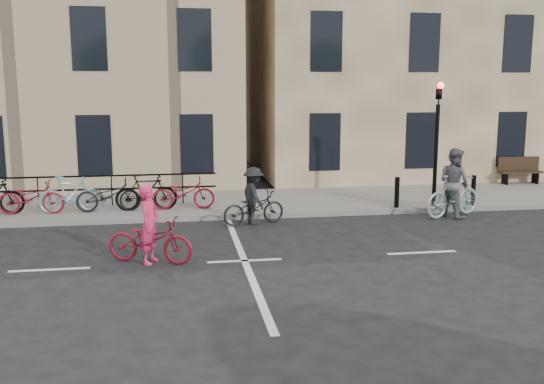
{
  "coord_description": "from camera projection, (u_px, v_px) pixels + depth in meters",
  "views": [
    {
      "loc": [
        -1.41,
        -12.42,
        3.72
      ],
      "look_at": [
        0.94,
        2.12,
        1.1
      ],
      "focal_mm": 40.0,
      "sensor_mm": 36.0,
      "label": 1
    }
  ],
  "objects": [
    {
      "name": "bollard_west",
      "position": [
        473.0,
        190.0,
        18.14
      ],
      "size": [
        0.14,
        0.14,
        0.9
      ],
      "primitive_type": "cylinder",
      "color": "black",
      "rests_on": "sidewalk"
    },
    {
      "name": "ground",
      "position": [
        244.0,
        261.0,
        12.95
      ],
      "size": [
        120.0,
        120.0,
        0.0
      ],
      "primitive_type": "plane",
      "color": "black",
      "rests_on": "ground"
    },
    {
      "name": "bollard_east",
      "position": [
        397.0,
        192.0,
        17.76
      ],
      "size": [
        0.14,
        0.14,
        0.9
      ],
      "primitive_type": "cylinder",
      "color": "black",
      "rests_on": "sidewalk"
    },
    {
      "name": "parked_bikes",
      "position": [
        70.0,
        195.0,
        17.05
      ],
      "size": [
        8.3,
        1.23,
        1.05
      ],
      "color": "black",
      "rests_on": "sidewalk"
    },
    {
      "name": "cyclist_grey",
      "position": [
        454.0,
        189.0,
        17.13
      ],
      "size": [
        2.1,
        1.3,
        1.97
      ],
      "rotation": [
        0.0,
        0.0,
        1.96
      ],
      "color": "#82A4AA",
      "rests_on": "ground"
    },
    {
      "name": "sidewalk",
      "position": [
        89.0,
        208.0,
        18.14
      ],
      "size": [
        46.0,
        4.0,
        0.15
      ],
      "primitive_type": "cube",
      "color": "slate",
      "rests_on": "ground"
    },
    {
      "name": "cyclist_pink",
      "position": [
        150.0,
        236.0,
        12.73
      ],
      "size": [
        1.98,
        1.29,
        1.67
      ],
      "rotation": [
        0.0,
        0.0,
        1.2
      ],
      "color": "maroon",
      "rests_on": "ground"
    },
    {
      "name": "traffic_light",
      "position": [
        437.0,
        128.0,
        17.71
      ],
      "size": [
        0.18,
        0.3,
        3.9
      ],
      "color": "black",
      "rests_on": "sidewalk"
    },
    {
      "name": "bench",
      "position": [
        519.0,
        169.0,
        22.07
      ],
      "size": [
        1.6,
        0.41,
        0.97
      ],
      "color": "black",
      "rests_on": "sidewalk"
    },
    {
      "name": "cyclist_dark",
      "position": [
        254.0,
        202.0,
        16.24
      ],
      "size": [
        1.85,
        1.13,
        1.56
      ],
      "rotation": [
        0.0,
        0.0,
        1.85
      ],
      "color": "black",
      "rests_on": "ground"
    },
    {
      "name": "building_east",
      "position": [
        417.0,
        27.0,
        25.92
      ],
      "size": [
        14.0,
        10.0,
        12.0
      ],
      "primitive_type": "cube",
      "color": "#8F7956",
      "rests_on": "sidewalk"
    }
  ]
}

